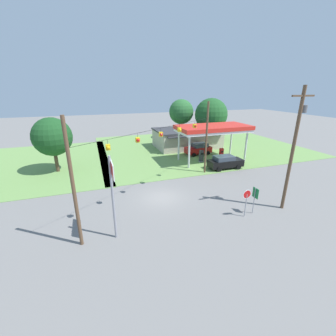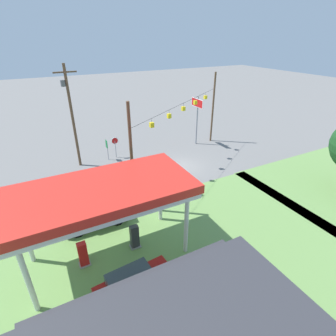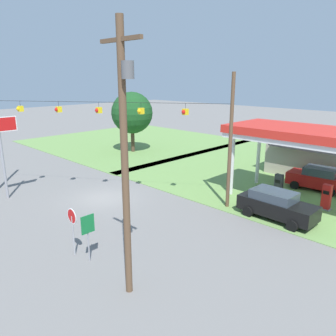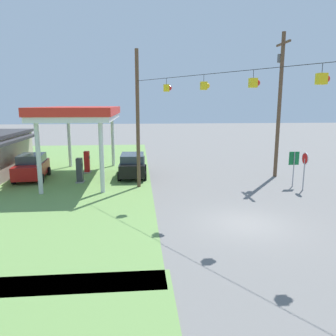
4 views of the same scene
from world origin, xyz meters
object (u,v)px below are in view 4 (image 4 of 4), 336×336
(car_at_pumps_front, at_px, (133,165))
(stop_sign_roadside, at_px, (305,163))
(gas_station_canopy, at_px, (81,114))
(utility_pole_main, at_px, (280,99))
(fuel_pump_near, at_px, (80,171))
(car_at_pumps_rear, at_px, (32,167))
(route_sign, at_px, (294,162))
(fuel_pump_far, at_px, (87,163))

(car_at_pumps_front, relative_size, stop_sign_roadside, 1.91)
(gas_station_canopy, height_order, utility_pole_main, utility_pole_main)
(stop_sign_roadside, bearing_deg, car_at_pumps_front, -114.57)
(fuel_pump_near, bearing_deg, gas_station_canopy, 0.05)
(car_at_pumps_rear, bearing_deg, route_sign, 73.82)
(fuel_pump_far, height_order, route_sign, route_sign)
(stop_sign_roadside, relative_size, route_sign, 1.04)
(stop_sign_roadside, bearing_deg, route_sign, -168.15)
(fuel_pump_near, xyz_separation_m, utility_pole_main, (0.85, -14.76, 5.08))
(fuel_pump_far, bearing_deg, car_at_pumps_front, -114.48)
(fuel_pump_near, height_order, car_at_pumps_rear, car_at_pumps_rear)
(gas_station_canopy, height_order, stop_sign_roadside, gas_station_canopy)
(gas_station_canopy, bearing_deg, fuel_pump_far, -0.05)
(stop_sign_roadside, relative_size, utility_pole_main, 0.23)
(gas_station_canopy, xyz_separation_m, car_at_pumps_front, (0.01, -3.73, -3.87))
(fuel_pump_near, distance_m, car_at_pumps_rear, 3.99)
(car_at_pumps_front, bearing_deg, fuel_pump_near, 115.71)
(fuel_pump_near, xyz_separation_m, car_at_pumps_front, (1.71, -3.73, 0.09))
(gas_station_canopy, bearing_deg, stop_sign_roadside, -108.89)
(stop_sign_roadside, distance_m, route_sign, 1.06)
(gas_station_canopy, relative_size, utility_pole_main, 0.99)
(gas_station_canopy, height_order, fuel_pump_far, gas_station_canopy)
(fuel_pump_far, height_order, car_at_pumps_rear, car_at_pumps_rear)
(fuel_pump_far, relative_size, car_at_pumps_front, 0.37)
(fuel_pump_far, xyz_separation_m, route_sign, (-5.75, -14.65, 0.86))
(fuel_pump_far, distance_m, stop_sign_roadside, 16.37)
(fuel_pump_far, bearing_deg, gas_station_canopy, 179.95)
(fuel_pump_far, distance_m, utility_pole_main, 15.81)
(fuel_pump_near, distance_m, car_at_pumps_front, 4.10)
(car_at_pumps_front, distance_m, utility_pole_main, 12.14)
(gas_station_canopy, distance_m, utility_pole_main, 14.82)
(car_at_pumps_front, bearing_deg, utility_pole_main, -93.35)
(car_at_pumps_front, xyz_separation_m, route_sign, (-4.06, -10.92, 0.77))
(fuel_pump_far, xyz_separation_m, utility_pole_main, (-2.55, -14.76, 5.08))
(gas_station_canopy, relative_size, fuel_pump_far, 5.91)
(fuel_pump_far, relative_size, utility_pole_main, 0.17)
(car_at_pumps_front, relative_size, car_at_pumps_rear, 1.08)
(stop_sign_roadside, bearing_deg, gas_station_canopy, -108.89)
(utility_pole_main, bearing_deg, gas_station_canopy, 86.69)
(stop_sign_roadside, bearing_deg, fuel_pump_far, -114.55)
(gas_station_canopy, bearing_deg, route_sign, -105.46)
(fuel_pump_near, height_order, car_at_pumps_front, car_at_pumps_front)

